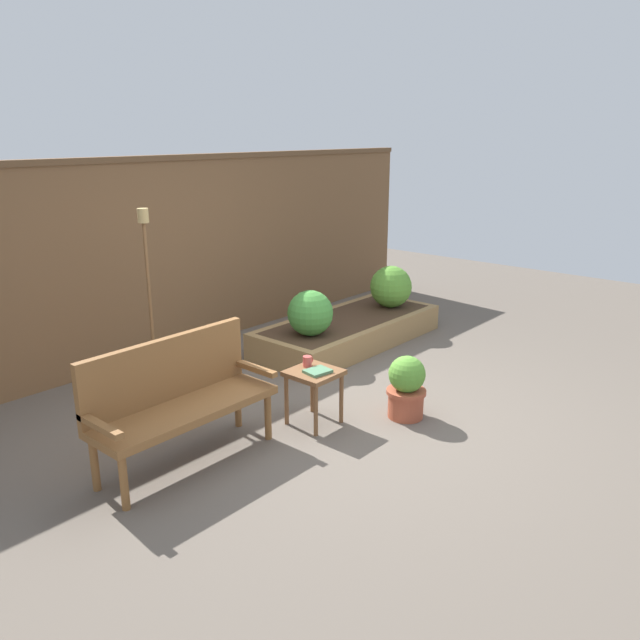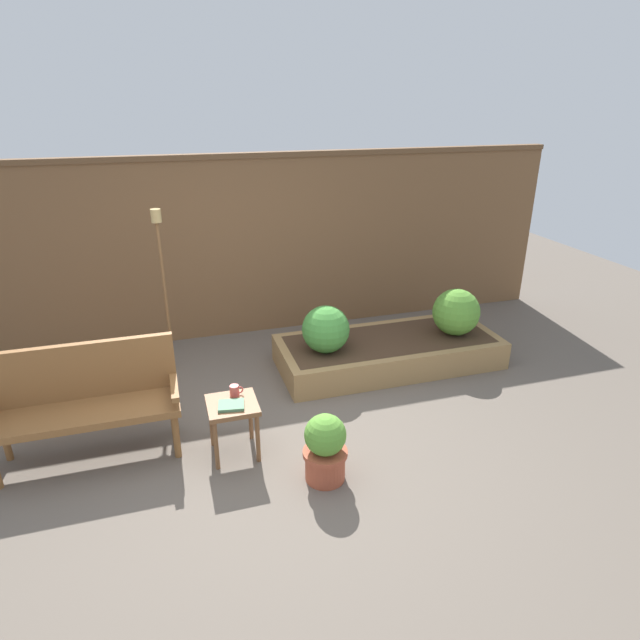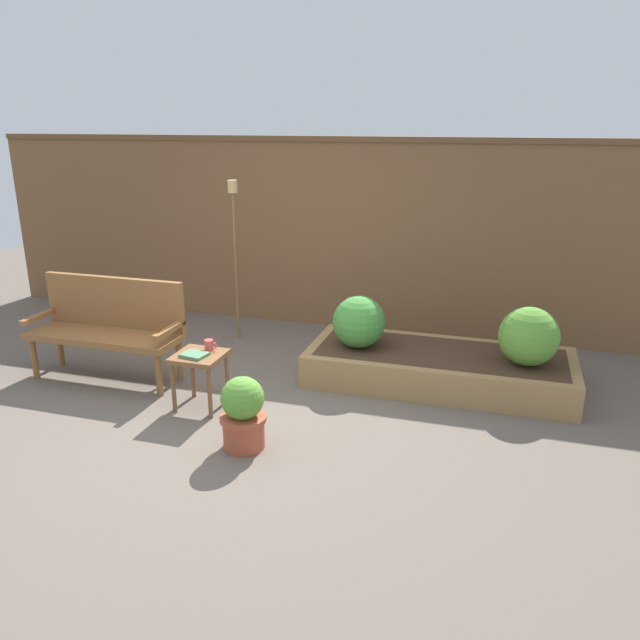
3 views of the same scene
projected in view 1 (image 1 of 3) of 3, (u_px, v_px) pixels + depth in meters
The scene contains 11 objects.
ground_plane at pixel (349, 415), 5.56m from camera, with size 14.00×14.00×0.00m, color #60564C.
fence_back at pixel (163, 256), 6.87m from camera, with size 8.40×0.14×2.16m.
garden_bench at pixel (177, 392), 4.67m from camera, with size 1.44×0.48×0.94m.
side_table at pixel (314, 380), 5.29m from camera, with size 0.40×0.40×0.48m.
cup_on_table at pixel (308, 361), 5.35m from camera, with size 0.11×0.08×0.09m.
book_on_table at pixel (318, 371), 5.22m from camera, with size 0.20×0.17×0.02m, color #4C7A56.
potted_boxwood at pixel (406, 387), 5.44m from camera, with size 0.35×0.35×0.56m.
raised_planter_bed at pixel (348, 331), 7.40m from camera, with size 2.40×1.00×0.30m.
shrub_near_bench at pixel (310, 313), 6.70m from camera, with size 0.49×0.49×0.49m.
shrub_far_corner at pixel (391, 287), 7.78m from camera, with size 0.51×0.51×0.51m.
tiki_torch at pixel (147, 268), 5.82m from camera, with size 0.10×0.10×1.74m.
Camera 1 is at (-4.01, -3.13, 2.40)m, focal length 35.39 mm.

